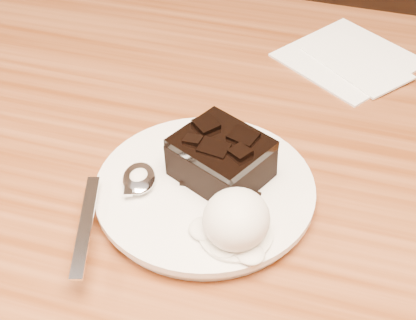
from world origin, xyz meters
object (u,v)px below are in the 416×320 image
(napkin, at_px, (349,58))
(ice_cream_scoop, at_px, (236,219))
(spoon, at_px, (139,180))
(plate, at_px, (205,192))
(brownie, at_px, (221,161))

(napkin, bearing_deg, ice_cream_scoop, -99.69)
(spoon, bearing_deg, napkin, 44.32)
(plate, distance_m, ice_cream_scoop, 0.07)
(brownie, relative_size, spoon, 0.45)
(plate, relative_size, brownie, 2.60)
(ice_cream_scoop, xyz_separation_m, spoon, (-0.10, 0.04, -0.01))
(ice_cream_scoop, height_order, napkin, ice_cream_scoop)
(plate, height_order, ice_cream_scoop, ice_cream_scoop)
(spoon, bearing_deg, brownie, 7.65)
(plate, xyz_separation_m, napkin, (0.10, 0.28, -0.01))
(brownie, bearing_deg, spoon, -154.98)
(plate, distance_m, spoon, 0.06)
(napkin, bearing_deg, spoon, -118.32)
(ice_cream_scoop, relative_size, spoon, 0.35)
(plate, bearing_deg, spoon, -165.81)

